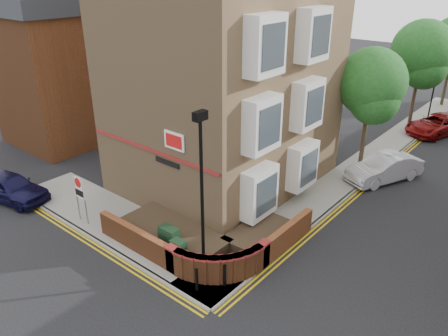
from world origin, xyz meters
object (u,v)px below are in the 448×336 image
at_px(navy_hatchback, 10,187).
at_px(silver_car_near, 384,168).
at_px(lamppost, 202,198).
at_px(zone_sign, 80,191).
at_px(utility_cabinet_large, 169,241).

bearing_deg(navy_hatchback, silver_car_near, -57.64).
relative_size(lamppost, silver_car_near, 1.45).
height_order(lamppost, navy_hatchback, lamppost).
distance_m(zone_sign, silver_car_near, 15.49).
bearing_deg(lamppost, utility_cabinet_large, 176.99).
bearing_deg(utility_cabinet_large, navy_hatchback, -169.12).
distance_m(lamppost, navy_hatchback, 11.69).
xyz_separation_m(utility_cabinet_large, zone_sign, (-4.70, -0.80, 0.92)).
height_order(utility_cabinet_large, navy_hatchback, navy_hatchback).
height_order(utility_cabinet_large, silver_car_near, silver_car_near).
distance_m(lamppost, silver_car_near, 12.58).
relative_size(lamppost, zone_sign, 2.86).
height_order(navy_hatchback, silver_car_near, silver_car_near).
relative_size(zone_sign, silver_car_near, 0.51).
bearing_deg(utility_cabinet_large, lamppost, -3.01).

